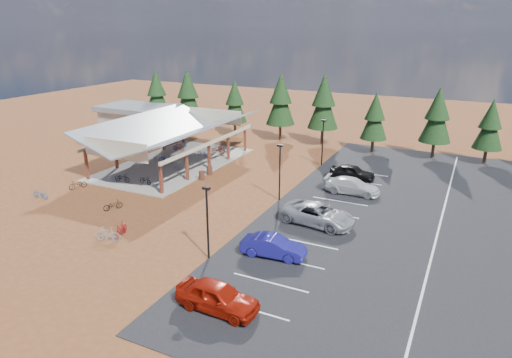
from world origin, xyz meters
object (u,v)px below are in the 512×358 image
object	(u,v)px
bike_1	(158,158)
bike_2	(166,158)
lamp_post_0	(207,218)
bike_4	(145,180)
bike_6	(202,153)
car_3	(352,186)
outbuilding	(139,119)
trash_bin_0	(202,176)
bike_10	(40,194)
bike_7	(218,149)
bike_13	(108,234)
bike_0	(122,178)
bike_11	(121,229)
car_2	(318,214)
bike_8	(78,184)
car_1	(273,246)
car_4	(352,172)
lamp_post_2	(323,139)
bike_5	(177,164)
bike_pavilion	(173,131)
trash_bin_1	(210,171)
car_0	(217,296)
bike_12	(113,205)
bike_3	(179,147)
lamp_post_1	(280,168)

from	to	relation	value
bike_1	bike_2	distance (m)	0.96
lamp_post_0	bike_4	xyz separation A→B (m)	(-13.34, 9.89, -2.43)
bike_6	car_3	bearing A→B (deg)	-83.08
outbuilding	trash_bin_0	size ratio (longest dim) A/B	12.22
bike_10	bike_7	bearing A→B (deg)	156.36
lamp_post_0	bike_13	bearing A→B (deg)	-172.89
lamp_post_0	bike_0	world-z (taller)	lamp_post_0
bike_11	car_2	xyz separation A→B (m)	(12.47, 8.43, 0.32)
bike_7	bike_13	world-z (taller)	bike_7
bike_4	bike_8	distance (m)	6.34
bike_11	car_1	bearing A→B (deg)	-3.70
bike_13	car_4	size ratio (longest dim) A/B	0.40
car_2	bike_7	bearing A→B (deg)	58.21
bike_10	car_4	distance (m)	29.69
lamp_post_2	bike_10	world-z (taller)	lamp_post_2
bike_1	car_4	xyz separation A→B (m)	(21.43, 3.82, 0.25)
bike_5	bike_6	distance (m)	5.29
bike_0	bike_13	xyz separation A→B (m)	(7.95, -10.45, -0.00)
bike_pavilion	bike_8	world-z (taller)	bike_pavilion
bike_6	trash_bin_1	bearing A→B (deg)	-121.66
bike_6	car_0	xyz separation A→B (m)	(17.23, -25.56, 0.30)
lamp_post_2	bike_13	xyz separation A→B (m)	(-7.94, -24.99, -2.43)
bike_6	bike_10	distance (m)	18.89
bike_12	bike_4	bearing A→B (deg)	-47.65
bike_2	trash_bin_0	bearing A→B (deg)	-131.47
lamp_post_0	bike_5	bearing A→B (deg)	131.19
bike_2	bike_pavilion	bearing A→B (deg)	-104.62
bike_10	car_4	world-z (taller)	car_4
bike_8	lamp_post_2	bearing A→B (deg)	68.09
outbuilding	bike_13	world-z (taller)	outbuilding
bike_0	bike_4	xyz separation A→B (m)	(2.56, 0.42, -0.00)
lamp_post_0	car_3	xyz separation A→B (m)	(5.42, 16.49, -2.20)
bike_3	bike_6	bearing A→B (deg)	-108.98
lamp_post_2	bike_0	bearing A→B (deg)	-137.55
lamp_post_1	bike_4	distance (m)	13.72
bike_2	bike_11	distance (m)	18.89
bike_1	bike_4	xyz separation A→B (m)	(3.68, -6.68, -0.02)
lamp_post_0	bike_6	world-z (taller)	lamp_post_0
bike_1	bike_8	world-z (taller)	bike_1
bike_3	bike_10	distance (m)	19.00
outbuilding	bike_8	world-z (taller)	outbuilding
bike_4	car_3	distance (m)	19.89
trash_bin_0	bike_8	bearing A→B (deg)	-141.03
bike_0	bike_6	xyz separation A→B (m)	(2.19, 11.32, 0.01)
bike_0	bike_pavilion	bearing A→B (deg)	-12.19
bike_11	bike_3	bearing A→B (deg)	100.93
lamp_post_2	car_3	bearing A→B (deg)	-54.17
lamp_post_0	trash_bin_0	size ratio (longest dim) A/B	5.71
lamp_post_2	bike_10	distance (m)	28.92
lamp_post_1	bike_2	distance (m)	17.07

